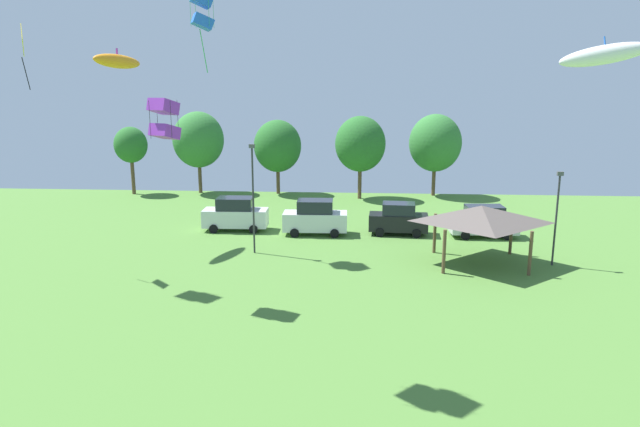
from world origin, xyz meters
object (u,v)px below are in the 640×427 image
(kite_flying_7, at_px, (23,43))
(treeline_tree_0, at_px, (131,145))
(parked_car_rightmost_in_row, at_px, (484,221))
(park_pavilion, at_px, (481,214))
(parked_car_third_from_left, at_px, (398,219))
(kite_flying_3, at_px, (117,61))
(treeline_tree_4, at_px, (435,143))
(parked_car_leftmost, at_px, (235,214))
(light_post_1, at_px, (557,213))
(treeline_tree_3, at_px, (360,144))
(kite_flying_4, at_px, (605,55))
(parked_car_second_from_left, at_px, (315,218))
(kite_flying_2, at_px, (164,119))
(treeline_tree_2, at_px, (278,146))
(light_post_0, at_px, (253,193))
(treeline_tree_1, at_px, (198,140))
(kite_flying_5, at_px, (202,11))

(kite_flying_7, xyz_separation_m, treeline_tree_0, (-3.96, 23.59, -8.02))
(parked_car_rightmost_in_row, bearing_deg, park_pavilion, -106.62)
(kite_flying_7, distance_m, parked_car_third_from_left, 26.29)
(kite_flying_3, distance_m, treeline_tree_4, 31.01)
(parked_car_rightmost_in_row, bearing_deg, parked_car_leftmost, 175.20)
(parked_car_leftmost, relative_size, treeline_tree_0, 0.72)
(kite_flying_7, height_order, light_post_1, kite_flying_7)
(parked_car_rightmost_in_row, distance_m, treeline_tree_3, 17.08)
(kite_flying_4, distance_m, parked_car_rightmost_in_row, 14.22)
(kite_flying_7, distance_m, parked_car_second_from_left, 21.34)
(parked_car_second_from_left, bearing_deg, kite_flying_7, -152.36)
(kite_flying_2, xyz_separation_m, treeline_tree_2, (1.17, 29.51, -4.23))
(parked_car_second_from_left, distance_m, treeline_tree_2, 17.25)
(kite_flying_4, xyz_separation_m, light_post_0, (-19.75, 2.70, -8.30))
(kite_flying_3, distance_m, treeline_tree_2, 22.07)
(kite_flying_3, xyz_separation_m, treeline_tree_1, (-0.44, 19.30, -6.77))
(kite_flying_5, relative_size, treeline_tree_2, 0.65)
(kite_flying_7, relative_size, parked_car_second_from_left, 0.77)
(kite_flying_4, height_order, treeline_tree_3, kite_flying_4)
(park_pavilion, distance_m, light_post_1, 4.38)
(treeline_tree_1, bearing_deg, treeline_tree_2, 0.56)
(park_pavilion, relative_size, treeline_tree_2, 0.85)
(treeline_tree_2, bearing_deg, parked_car_third_from_left, -54.78)
(kite_flying_5, bearing_deg, treeline_tree_4, 50.18)
(park_pavilion, bearing_deg, light_post_0, 174.85)
(parked_car_rightmost_in_row, relative_size, treeline_tree_4, 0.60)
(kite_flying_3, relative_size, parked_car_rightmost_in_row, 0.86)
(treeline_tree_4, bearing_deg, light_post_0, -123.53)
(kite_flying_3, distance_m, parked_car_second_from_left, 16.98)
(kite_flying_3, distance_m, parked_car_rightmost_in_row, 27.27)
(treeline_tree_3, height_order, treeline_tree_4, treeline_tree_4)
(light_post_0, height_order, treeline_tree_2, treeline_tree_2)
(park_pavilion, xyz_separation_m, treeline_tree_2, (-15.54, 22.47, 1.73))
(light_post_1, bearing_deg, treeline_tree_3, 119.63)
(parked_car_leftmost, bearing_deg, treeline_tree_1, 112.74)
(kite_flying_5, bearing_deg, parked_car_second_from_left, 33.39)
(light_post_0, bearing_deg, kite_flying_3, 168.56)
(kite_flying_2, distance_m, treeline_tree_4, 34.21)
(treeline_tree_0, bearing_deg, parked_car_leftmost, -46.33)
(kite_flying_7, distance_m, treeline_tree_2, 28.15)
(parked_car_second_from_left, height_order, parked_car_rightmost_in_row, parked_car_second_from_left)
(parked_car_leftmost, bearing_deg, kite_flying_3, -149.91)
(light_post_0, xyz_separation_m, treeline_tree_2, (-1.45, 21.20, 0.87))
(parked_car_third_from_left, relative_size, light_post_1, 0.76)
(parked_car_leftmost, bearing_deg, treeline_tree_0, 131.91)
(park_pavilion, distance_m, treeline_tree_0, 36.90)
(light_post_1, bearing_deg, park_pavilion, 178.66)
(treeline_tree_0, relative_size, treeline_tree_3, 0.85)
(parked_car_second_from_left, height_order, treeline_tree_0, treeline_tree_0)
(kite_flying_4, xyz_separation_m, parked_car_leftmost, (-22.25, 8.57, -11.01))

